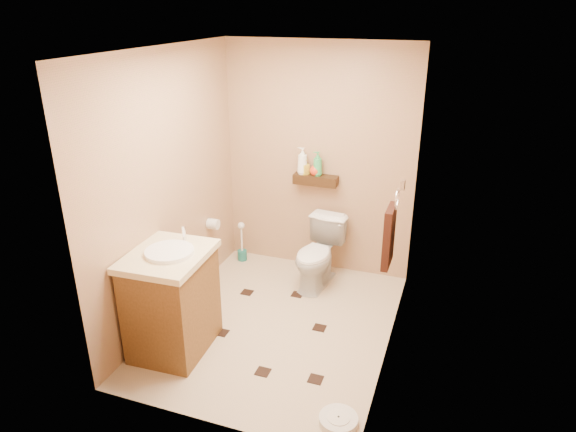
% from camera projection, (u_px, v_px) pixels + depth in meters
% --- Properties ---
extents(ground, '(2.50, 2.50, 0.00)m').
position_uv_depth(ground, '(277.00, 325.00, 4.67)').
color(ground, tan).
rests_on(ground, ground).
extents(wall_back, '(2.00, 0.04, 2.40)m').
position_uv_depth(wall_back, '(318.00, 161.00, 5.29)').
color(wall_back, tan).
rests_on(wall_back, ground).
extents(wall_front, '(2.00, 0.04, 2.40)m').
position_uv_depth(wall_front, '(203.00, 272.00, 3.12)').
color(wall_front, tan).
rests_on(wall_front, ground).
extents(wall_left, '(0.04, 2.50, 2.40)m').
position_uv_depth(wall_left, '(169.00, 188.00, 4.51)').
color(wall_left, tan).
rests_on(wall_left, ground).
extents(wall_right, '(0.04, 2.50, 2.40)m').
position_uv_depth(wall_right, '(398.00, 218.00, 3.90)').
color(wall_right, tan).
rests_on(wall_right, ground).
extents(ceiling, '(2.00, 2.50, 0.02)m').
position_uv_depth(ceiling, '(274.00, 49.00, 3.74)').
color(ceiling, silver).
rests_on(ceiling, wall_back).
extents(wall_shelf, '(0.46, 0.14, 0.10)m').
position_uv_depth(wall_shelf, '(316.00, 180.00, 5.29)').
color(wall_shelf, '#36200E').
rests_on(wall_shelf, wall_back).
extents(floor_accents, '(1.13, 1.31, 0.01)m').
position_uv_depth(floor_accents, '(277.00, 330.00, 4.60)').
color(floor_accents, black).
rests_on(floor_accents, ground).
extents(toilet, '(0.46, 0.72, 0.70)m').
position_uv_depth(toilet, '(318.00, 254.00, 5.21)').
color(toilet, white).
rests_on(toilet, ground).
extents(vanity, '(0.63, 0.75, 1.03)m').
position_uv_depth(vanity, '(172.00, 300.00, 4.21)').
color(vanity, brown).
rests_on(vanity, ground).
extents(bathroom_scale, '(0.31, 0.31, 0.06)m').
position_uv_depth(bathroom_scale, '(338.00, 420.00, 3.57)').
color(bathroom_scale, white).
rests_on(bathroom_scale, ground).
extents(toilet_brush, '(0.11, 0.11, 0.46)m').
position_uv_depth(toilet_brush, '(242.00, 247.00, 5.79)').
color(toilet_brush, '#196762').
rests_on(toilet_brush, ground).
extents(towel_ring, '(0.12, 0.30, 0.76)m').
position_uv_depth(towel_ring, '(390.00, 234.00, 4.24)').
color(towel_ring, silver).
rests_on(towel_ring, wall_right).
extents(toilet_paper, '(0.12, 0.11, 0.12)m').
position_uv_depth(toilet_paper, '(213.00, 224.00, 5.29)').
color(toilet_paper, white).
rests_on(toilet_paper, wall_left).
extents(bottle_a, '(0.11, 0.11, 0.28)m').
position_uv_depth(bottle_a, '(303.00, 161.00, 5.26)').
color(bottle_a, white).
rests_on(bottle_a, wall_shelf).
extents(bottle_b, '(0.10, 0.10, 0.16)m').
position_uv_depth(bottle_b, '(305.00, 167.00, 5.28)').
color(bottle_b, gold).
rests_on(bottle_b, wall_shelf).
extents(bottle_c, '(0.16, 0.16, 0.15)m').
position_uv_depth(bottle_c, '(315.00, 168.00, 5.25)').
color(bottle_c, red).
rests_on(bottle_c, wall_shelf).
extents(bottle_d, '(0.13, 0.13, 0.25)m').
position_uv_depth(bottle_d, '(318.00, 164.00, 5.22)').
color(bottle_d, '#38A85B').
rests_on(bottle_d, wall_shelf).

